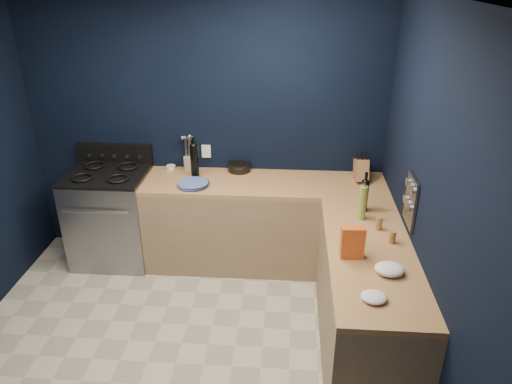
# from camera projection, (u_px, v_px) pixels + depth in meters

# --- Properties ---
(floor) EXTENTS (3.50, 3.50, 0.02)m
(floor) POSITION_uv_depth(u_px,v_px,m) (176.00, 364.00, 3.68)
(floor) COLOR #B3AD9C
(floor) RESTS_ON ground
(wall_back) EXTENTS (3.50, 0.02, 2.60)m
(wall_back) POSITION_uv_depth(u_px,v_px,m) (206.00, 129.00, 4.70)
(wall_back) COLOR black
(wall_back) RESTS_ON ground
(wall_right) EXTENTS (0.02, 3.50, 2.60)m
(wall_right) POSITION_uv_depth(u_px,v_px,m) (437.00, 223.00, 3.00)
(wall_right) COLOR black
(wall_right) RESTS_ON ground
(cab_back) EXTENTS (2.30, 0.63, 0.86)m
(cab_back) POSITION_uv_depth(u_px,v_px,m) (264.00, 225.00, 4.74)
(cab_back) COLOR #8F7252
(cab_back) RESTS_ON floor
(top_back) EXTENTS (2.30, 0.63, 0.04)m
(top_back) POSITION_uv_depth(u_px,v_px,m) (264.00, 184.00, 4.55)
(top_back) COLOR brown
(top_back) RESTS_ON cab_back
(cab_right) EXTENTS (0.63, 1.67, 0.86)m
(cab_right) POSITION_uv_depth(u_px,v_px,m) (365.00, 303.00, 3.66)
(cab_right) COLOR #8F7252
(cab_right) RESTS_ON floor
(top_right) EXTENTS (0.63, 1.67, 0.04)m
(top_right) POSITION_uv_depth(u_px,v_px,m) (371.00, 253.00, 3.46)
(top_right) COLOR brown
(top_right) RESTS_ON cab_right
(gas_range) EXTENTS (0.76, 0.66, 0.92)m
(gas_range) POSITION_uv_depth(u_px,v_px,m) (112.00, 218.00, 4.82)
(gas_range) COLOR gray
(gas_range) RESTS_ON floor
(oven_door) EXTENTS (0.59, 0.02, 0.42)m
(oven_door) POSITION_uv_depth(u_px,v_px,m) (101.00, 235.00, 4.54)
(oven_door) COLOR black
(oven_door) RESTS_ON gas_range
(cooktop) EXTENTS (0.76, 0.66, 0.03)m
(cooktop) POSITION_uv_depth(u_px,v_px,m) (106.00, 175.00, 4.61)
(cooktop) COLOR black
(cooktop) RESTS_ON gas_range
(backguard) EXTENTS (0.76, 0.06, 0.20)m
(backguard) POSITION_uv_depth(u_px,v_px,m) (115.00, 153.00, 4.83)
(backguard) COLOR black
(backguard) RESTS_ON gas_range
(spice_panel) EXTENTS (0.02, 0.28, 0.38)m
(spice_panel) POSITION_uv_depth(u_px,v_px,m) (411.00, 201.00, 3.55)
(spice_panel) COLOR gray
(spice_panel) RESTS_ON wall_right
(wall_outlet) EXTENTS (0.09, 0.02, 0.13)m
(wall_outlet) POSITION_uv_depth(u_px,v_px,m) (206.00, 151.00, 4.77)
(wall_outlet) COLOR white
(wall_outlet) RESTS_ON wall_back
(plate_stack) EXTENTS (0.28, 0.28, 0.04)m
(plate_stack) POSITION_uv_depth(u_px,v_px,m) (193.00, 184.00, 4.45)
(plate_stack) COLOR #384D9B
(plate_stack) RESTS_ON top_back
(ramekin) EXTENTS (0.11, 0.11, 0.04)m
(ramekin) POSITION_uv_depth(u_px,v_px,m) (171.00, 167.00, 4.82)
(ramekin) COLOR white
(ramekin) RESTS_ON top_back
(utensil_crock) EXTENTS (0.14, 0.14, 0.14)m
(utensil_crock) POSITION_uv_depth(u_px,v_px,m) (189.00, 163.00, 4.79)
(utensil_crock) COLOR beige
(utensil_crock) RESTS_ON top_back
(wine_bottle_back) EXTENTS (0.10, 0.10, 0.32)m
(wine_bottle_back) POSITION_uv_depth(u_px,v_px,m) (195.00, 161.00, 4.59)
(wine_bottle_back) COLOR black
(wine_bottle_back) RESTS_ON top_back
(lemon_basket) EXTENTS (0.29, 0.29, 0.09)m
(lemon_basket) POSITION_uv_depth(u_px,v_px,m) (239.00, 167.00, 4.77)
(lemon_basket) COLOR black
(lemon_basket) RESTS_ON top_back
(knife_block) EXTENTS (0.13, 0.25, 0.25)m
(knife_block) POSITION_uv_depth(u_px,v_px,m) (361.00, 170.00, 4.53)
(knife_block) COLOR brown
(knife_block) RESTS_ON top_back
(wine_bottle_right) EXTENTS (0.08, 0.08, 0.27)m
(wine_bottle_right) POSITION_uv_depth(u_px,v_px,m) (364.00, 196.00, 3.96)
(wine_bottle_right) COLOR black
(wine_bottle_right) RESTS_ON top_right
(oil_bottle) EXTENTS (0.08, 0.08, 0.29)m
(oil_bottle) POSITION_uv_depth(u_px,v_px,m) (362.00, 203.00, 3.83)
(oil_bottle) COLOR olive
(oil_bottle) RESTS_ON top_right
(spice_jar_near) EXTENTS (0.06, 0.06, 0.11)m
(spice_jar_near) POSITION_uv_depth(u_px,v_px,m) (379.00, 223.00, 3.71)
(spice_jar_near) COLOR olive
(spice_jar_near) RESTS_ON top_right
(spice_jar_far) EXTENTS (0.06, 0.06, 0.10)m
(spice_jar_far) POSITION_uv_depth(u_px,v_px,m) (392.00, 237.00, 3.53)
(spice_jar_far) COLOR olive
(spice_jar_far) RESTS_ON top_right
(crouton_bag) EXTENTS (0.17, 0.09, 0.24)m
(crouton_bag) POSITION_uv_depth(u_px,v_px,m) (352.00, 242.00, 3.33)
(crouton_bag) COLOR red
(crouton_bag) RESTS_ON top_right
(towel_front) EXTENTS (0.24, 0.23, 0.07)m
(towel_front) POSITION_uv_depth(u_px,v_px,m) (389.00, 269.00, 3.19)
(towel_front) COLOR white
(towel_front) RESTS_ON top_right
(towel_end) EXTENTS (0.20, 0.19, 0.05)m
(towel_end) POSITION_uv_depth(u_px,v_px,m) (374.00, 297.00, 2.94)
(towel_end) COLOR white
(towel_end) RESTS_ON top_right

